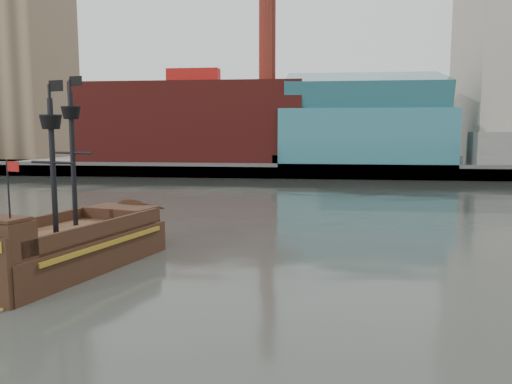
# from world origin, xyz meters

# --- Properties ---
(ground) EXTENTS (400.00, 400.00, 0.00)m
(ground) POSITION_xyz_m (0.00, 0.00, 0.00)
(ground) COLOR #2D302A
(ground) RESTS_ON ground
(promenade_far) EXTENTS (220.00, 60.00, 2.00)m
(promenade_far) POSITION_xyz_m (0.00, 92.00, 1.00)
(promenade_far) COLOR slate
(promenade_far) RESTS_ON ground
(seawall) EXTENTS (220.00, 1.00, 2.60)m
(seawall) POSITION_xyz_m (0.00, 62.50, 1.30)
(seawall) COLOR #4C4C49
(seawall) RESTS_ON ground
(skyline) EXTENTS (149.00, 45.00, 62.00)m
(skyline) POSITION_xyz_m (5.21, 84.56, 24.55)
(skyline) COLOR #7C674A
(skyline) RESTS_ON promenade_far
(pirate_ship) EXTENTS (9.05, 17.04, 12.23)m
(pirate_ship) POSITION_xyz_m (-12.99, 3.79, 1.11)
(pirate_ship) COLOR black
(pirate_ship) RESTS_ON ground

